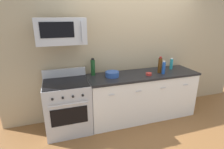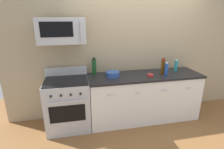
% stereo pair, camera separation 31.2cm
% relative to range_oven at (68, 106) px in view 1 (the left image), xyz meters
% --- Properties ---
extents(ground_plane, '(6.29, 6.29, 0.00)m').
position_rel_range_oven_xyz_m(ground_plane, '(1.45, -0.00, -0.47)').
color(ground_plane, brown).
extents(back_wall, '(5.24, 0.10, 2.70)m').
position_rel_range_oven_xyz_m(back_wall, '(1.45, 0.41, 0.88)').
color(back_wall, tan).
rests_on(back_wall, ground_plane).
extents(counter_unit, '(2.15, 0.66, 0.92)m').
position_rel_range_oven_xyz_m(counter_unit, '(1.45, -0.00, -0.01)').
color(counter_unit, white).
rests_on(counter_unit, ground_plane).
extents(range_oven, '(0.76, 0.69, 1.07)m').
position_rel_range_oven_xyz_m(range_oven, '(0.00, 0.00, 0.00)').
color(range_oven, '#B7BABF').
rests_on(range_oven, ground_plane).
extents(microwave, '(0.74, 0.44, 0.40)m').
position_rel_range_oven_xyz_m(microwave, '(0.00, 0.04, 1.28)').
color(microwave, '#B7BABF').
extents(bottle_soda_blue, '(0.06, 0.06, 0.26)m').
position_rel_range_oven_xyz_m(bottle_soda_blue, '(1.81, -0.13, 0.57)').
color(bottle_soda_blue, '#1E4CA5').
rests_on(bottle_soda_blue, countertop_slab).
extents(bottle_wine_amber, '(0.07, 0.07, 0.31)m').
position_rel_range_oven_xyz_m(bottle_wine_amber, '(1.78, -0.03, 0.60)').
color(bottle_wine_amber, '#59330F').
rests_on(bottle_wine_amber, countertop_slab).
extents(bottle_dish_soap, '(0.06, 0.06, 0.23)m').
position_rel_range_oven_xyz_m(bottle_dish_soap, '(2.14, 0.10, 0.56)').
color(bottle_dish_soap, teal).
rests_on(bottle_dish_soap, countertop_slab).
extents(bottle_wine_green, '(0.08, 0.08, 0.32)m').
position_rel_range_oven_xyz_m(bottle_wine_green, '(0.52, 0.22, 0.60)').
color(bottle_wine_green, '#19471E').
rests_on(bottle_wine_green, countertop_slab).
extents(bowl_blue_mixing, '(0.25, 0.25, 0.09)m').
position_rel_range_oven_xyz_m(bowl_blue_mixing, '(0.83, 0.02, 0.50)').
color(bowl_blue_mixing, '#2D519E').
rests_on(bowl_blue_mixing, countertop_slab).
extents(bowl_red_small, '(0.11, 0.11, 0.04)m').
position_rel_range_oven_xyz_m(bowl_red_small, '(1.51, -0.11, 0.47)').
color(bowl_red_small, '#B72D28').
rests_on(bowl_red_small, countertop_slab).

